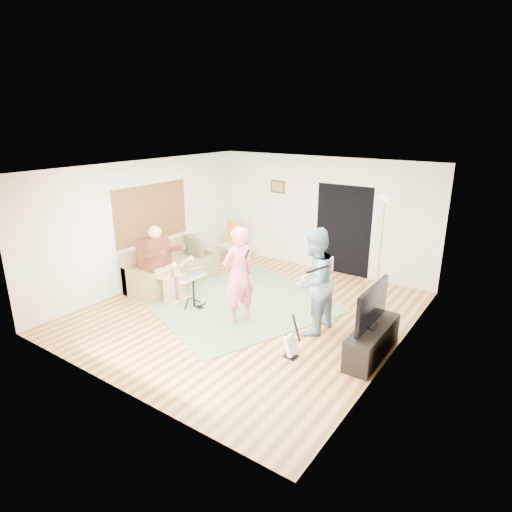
# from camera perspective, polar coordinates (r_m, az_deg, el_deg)

# --- Properties ---
(floor) EXTENTS (6.00, 6.00, 0.00)m
(floor) POSITION_cam_1_polar(r_m,az_deg,el_deg) (8.25, -1.00, -7.41)
(floor) COLOR brown
(floor) RESTS_ON ground
(walls) EXTENTS (5.50, 6.00, 2.70)m
(walls) POSITION_cam_1_polar(r_m,az_deg,el_deg) (7.77, -1.05, 1.62)
(walls) COLOR silver
(walls) RESTS_ON floor
(ceiling) EXTENTS (6.00, 6.00, 0.00)m
(ceiling) POSITION_cam_1_polar(r_m,az_deg,el_deg) (7.50, -1.11, 11.57)
(ceiling) COLOR white
(ceiling) RESTS_ON walls
(window_blinds) EXTENTS (0.00, 2.05, 2.05)m
(window_blinds) POSITION_cam_1_polar(r_m,az_deg,el_deg) (9.67, -13.71, 5.61)
(window_blinds) COLOR brown
(window_blinds) RESTS_ON walls
(doorway) EXTENTS (2.10, 0.00, 2.10)m
(doorway) POSITION_cam_1_polar(r_m,az_deg,el_deg) (10.11, 11.52, 3.38)
(doorway) COLOR black
(doorway) RESTS_ON walls
(picture_frame) EXTENTS (0.42, 0.03, 0.32)m
(picture_frame) POSITION_cam_1_polar(r_m,az_deg,el_deg) (10.76, 2.91, 9.21)
(picture_frame) COLOR #3F2314
(picture_frame) RESTS_ON walls
(area_rug) EXTENTS (4.06, 4.12, 0.02)m
(area_rug) POSITION_cam_1_polar(r_m,az_deg,el_deg) (8.60, -2.24, -6.25)
(area_rug) COLOR #507346
(area_rug) RESTS_ON floor
(sofa) EXTENTS (0.88, 2.13, 0.86)m
(sofa) POSITION_cam_1_polar(r_m,az_deg,el_deg) (9.70, -11.32, -1.96)
(sofa) COLOR olive
(sofa) RESTS_ON floor
(drummer) EXTENTS (0.97, 0.54, 1.49)m
(drummer) POSITION_cam_1_polar(r_m,az_deg,el_deg) (8.88, -12.44, -1.90)
(drummer) COLOR #572918
(drummer) RESTS_ON sofa
(drum_kit) EXTENTS (0.36, 0.65, 0.67)m
(drum_kit) POSITION_cam_1_polar(r_m,az_deg,el_deg) (8.41, -8.31, -4.92)
(drum_kit) COLOR black
(drum_kit) RESTS_ON floor
(singer) EXTENTS (0.59, 0.74, 1.77)m
(singer) POSITION_cam_1_polar(r_m,az_deg,el_deg) (7.57, -2.37, -2.56)
(singer) COLOR #E6647D
(singer) RESTS_ON floor
(microphone) EXTENTS (0.06, 0.06, 0.24)m
(microphone) POSITION_cam_1_polar(r_m,az_deg,el_deg) (7.31, -1.17, 0.33)
(microphone) COLOR black
(microphone) RESTS_ON singer
(guitarist) EXTENTS (0.75, 0.93, 1.84)m
(guitarist) POSITION_cam_1_polar(r_m,az_deg,el_deg) (7.23, 7.63, -3.39)
(guitarist) COLOR #7397A8
(guitarist) RESTS_ON floor
(guitar_held) EXTENTS (0.27, 0.61, 0.26)m
(guitar_held) POSITION_cam_1_polar(r_m,az_deg,el_deg) (7.04, 9.18, -1.20)
(guitar_held) COLOR white
(guitar_held) RESTS_ON guitarist
(guitar_spare) EXTENTS (0.26, 0.24, 0.73)m
(guitar_spare) POSITION_cam_1_polar(r_m,az_deg,el_deg) (6.72, 4.75, -11.77)
(guitar_spare) COLOR black
(guitar_spare) RESTS_ON floor
(torchiere_lamp) EXTENTS (0.37, 0.37, 2.05)m
(torchiere_lamp) POSITION_cam_1_polar(r_m,az_deg,el_deg) (9.04, 16.49, 3.61)
(torchiere_lamp) COLOR black
(torchiere_lamp) RESTS_ON floor
(dining_chair) EXTENTS (0.50, 0.52, 1.06)m
(dining_chair) POSITION_cam_1_polar(r_m,az_deg,el_deg) (10.81, -3.46, 0.95)
(dining_chair) COLOR beige
(dining_chair) RESTS_ON floor
(tv_cabinet) EXTENTS (0.40, 1.40, 0.50)m
(tv_cabinet) POSITION_cam_1_polar(r_m,az_deg,el_deg) (6.95, 15.22, -10.94)
(tv_cabinet) COLOR black
(tv_cabinet) RESTS_ON floor
(television) EXTENTS (0.06, 1.14, 0.63)m
(television) POSITION_cam_1_polar(r_m,az_deg,el_deg) (6.70, 15.24, -6.34)
(television) COLOR black
(television) RESTS_ON tv_cabinet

